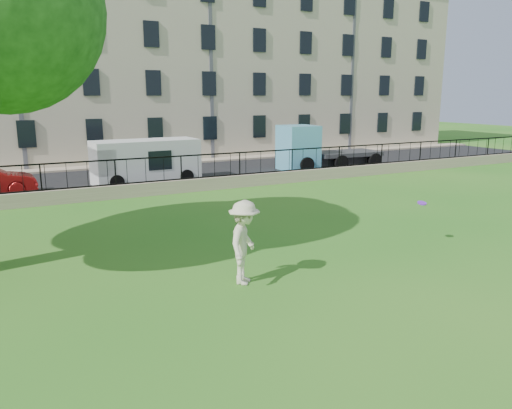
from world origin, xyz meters
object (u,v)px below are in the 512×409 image
blue_truck (329,146)px  white_van (146,162)px  frisbee (422,203)px  man (244,243)px

blue_truck → white_van: bearing=-175.9°
frisbee → blue_truck: (7.23, 14.71, 0.03)m
man → frisbee: size_ratio=7.53×
white_van → man: bearing=-99.0°
frisbee → white_van: (-4.30, 14.57, -0.20)m
white_van → frisbee: bearing=-75.9°
man → blue_truck: 20.06m
man → blue_truck: bearing=-1.0°
frisbee → blue_truck: bearing=63.8°
frisbee → white_van: 15.19m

